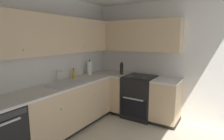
% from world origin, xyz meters
% --- Properties ---
extents(wall_back, '(4.03, 0.05, 2.43)m').
position_xyz_m(wall_back, '(0.00, 1.46, 1.21)').
color(wall_back, silver).
rests_on(wall_back, ground_plane).
extents(wall_right, '(0.05, 2.97, 2.43)m').
position_xyz_m(wall_right, '(1.99, 0.00, 1.21)').
color(wall_right, silver).
rests_on(wall_right, ground_plane).
extents(lower_cabinets_back, '(1.89, 0.62, 0.85)m').
position_xyz_m(lower_cabinets_back, '(0.42, 1.14, 0.43)').
color(lower_cabinets_back, tan).
rests_on(lower_cabinets_back, ground_plane).
extents(countertop_back, '(3.09, 0.60, 0.03)m').
position_xyz_m(countertop_back, '(0.42, 1.14, 0.86)').
color(countertop_back, beige).
rests_on(countertop_back, lower_cabinets_back).
extents(lower_cabinets_right, '(0.62, 1.37, 0.85)m').
position_xyz_m(lower_cabinets_right, '(1.67, 0.05, 0.43)').
color(lower_cabinets_right, tan).
rests_on(lower_cabinets_right, ground_plane).
extents(countertop_right, '(0.60, 1.37, 0.03)m').
position_xyz_m(countertop_right, '(1.66, 0.05, 0.86)').
color(countertop_right, beige).
rests_on(countertop_right, lower_cabinets_right).
extents(oven_range, '(0.68, 0.62, 1.03)m').
position_xyz_m(oven_range, '(1.68, 0.27, 0.45)').
color(oven_range, black).
rests_on(oven_range, ground_plane).
extents(upper_cabinets_back, '(2.77, 0.34, 0.64)m').
position_xyz_m(upper_cabinets_back, '(0.26, 1.28, 1.72)').
color(upper_cabinets_back, tan).
extents(upper_cabinets_right, '(0.32, 1.92, 0.64)m').
position_xyz_m(upper_cabinets_right, '(1.80, 0.48, 1.72)').
color(upper_cabinets_right, tan).
extents(sink, '(0.64, 0.40, 0.10)m').
position_xyz_m(sink, '(0.40, 1.11, 0.84)').
color(sink, '#B7B7BC').
rests_on(sink, countertop_back).
extents(faucet, '(0.07, 0.16, 0.23)m').
position_xyz_m(faucet, '(0.40, 1.32, 1.02)').
color(faucet, silver).
rests_on(faucet, countertop_back).
extents(soap_bottle, '(0.06, 0.06, 0.20)m').
position_xyz_m(soap_bottle, '(0.79, 1.32, 0.97)').
color(soap_bottle, gold).
rests_on(soap_bottle, countertop_back).
extents(paper_towel_roll, '(0.11, 0.11, 0.34)m').
position_xyz_m(paper_towel_roll, '(1.27, 1.30, 1.02)').
color(paper_towel_roll, white).
rests_on(paper_towel_roll, countertop_back).
extents(oil_bottle, '(0.08, 0.08, 0.27)m').
position_xyz_m(oil_bottle, '(1.66, 0.71, 1.01)').
color(oil_bottle, black).
rests_on(oil_bottle, countertop_right).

